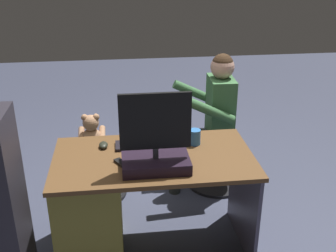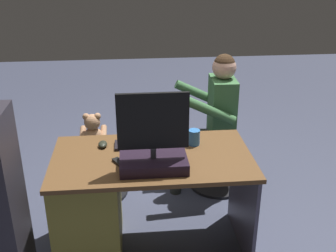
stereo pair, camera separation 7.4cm
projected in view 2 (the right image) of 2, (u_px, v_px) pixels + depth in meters
ground_plane at (151, 218)px, 3.32m from camera, size 10.00×10.00×0.00m
desk at (104, 202)px, 2.83m from camera, size 1.31×0.73×0.73m
monitor at (153, 149)px, 2.53m from camera, size 0.43×0.25×0.49m
keyboard at (145, 144)px, 2.87m from camera, size 0.42×0.14×0.02m
computer_mouse at (103, 144)px, 2.85m from camera, size 0.06×0.10×0.04m
cup at (194, 137)px, 2.86m from camera, size 0.08×0.08×0.11m
tv_remote at (121, 163)px, 2.62m from camera, size 0.11×0.15×0.02m
office_chair_teddy at (96, 168)px, 3.56m from camera, size 0.53×0.53×0.44m
teddy_bear at (93, 132)px, 3.44m from camera, size 0.22×0.22×0.31m
visitor_chair at (219, 160)px, 3.70m from camera, size 0.53×0.53×0.44m
person at (212, 113)px, 3.50m from camera, size 0.56×0.49×1.20m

